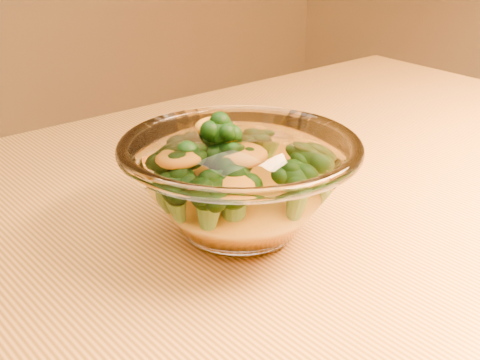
% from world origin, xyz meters
% --- Properties ---
extents(table, '(1.20, 0.80, 0.75)m').
position_xyz_m(table, '(0.00, 0.00, 0.65)').
color(table, '#CB8B3D').
rests_on(table, ground).
extents(glass_bowl, '(0.20, 0.20, 0.09)m').
position_xyz_m(glass_bowl, '(-0.01, 0.03, 0.80)').
color(glass_bowl, white).
rests_on(glass_bowl, table).
extents(cheese_sauce, '(0.11, 0.11, 0.03)m').
position_xyz_m(cheese_sauce, '(-0.01, 0.03, 0.78)').
color(cheese_sauce, orange).
rests_on(cheese_sauce, glass_bowl).
extents(broccoli_heap, '(0.13, 0.13, 0.08)m').
position_xyz_m(broccoli_heap, '(-0.02, 0.04, 0.81)').
color(broccoli_heap, black).
rests_on(broccoli_heap, cheese_sauce).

